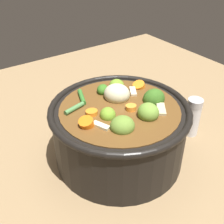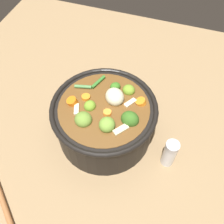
# 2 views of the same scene
# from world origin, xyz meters

# --- Properties ---
(ground_plane) EXTENTS (1.10, 1.10, 0.00)m
(ground_plane) POSITION_xyz_m (0.00, 0.00, 0.00)
(ground_plane) COLOR #8C704C
(cooking_pot) EXTENTS (0.26, 0.26, 0.15)m
(cooking_pot) POSITION_xyz_m (0.00, 0.00, 0.06)
(cooking_pot) COLOR black
(cooking_pot) RESTS_ON ground_plane
(salt_shaker) EXTENTS (0.03, 0.03, 0.09)m
(salt_shaker) POSITION_xyz_m (0.03, 0.18, 0.04)
(salt_shaker) COLOR silver
(salt_shaker) RESTS_ON ground_plane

